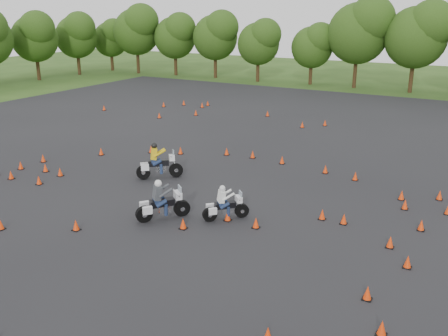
% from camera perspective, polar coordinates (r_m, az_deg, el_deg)
% --- Properties ---
extents(ground, '(140.00, 140.00, 0.00)m').
position_cam_1_polar(ground, '(22.08, -5.11, -5.76)').
color(ground, '#2D5119').
rests_on(ground, ground).
extents(asphalt_pad, '(62.00, 62.00, 0.00)m').
position_cam_1_polar(asphalt_pad, '(26.88, 2.08, -1.28)').
color(asphalt_pad, black).
rests_on(asphalt_pad, ground).
extents(treeline, '(87.17, 32.81, 10.69)m').
position_cam_1_polar(treeline, '(52.25, 19.98, 12.24)').
color(treeline, '#294714').
rests_on(treeline, ground).
extents(traffic_cones, '(36.69, 33.33, 0.45)m').
position_cam_1_polar(traffic_cones, '(26.81, 1.73, -0.82)').
color(traffic_cones, '#F73B0A').
rests_on(traffic_cones, asphalt_pad).
extents(rider_grey, '(2.07, 2.39, 1.88)m').
position_cam_1_polar(rider_grey, '(21.74, -7.04, -3.51)').
color(rider_grey, '#3D4045').
rests_on(rider_grey, ground).
extents(rider_yellow, '(2.38, 2.26, 1.94)m').
position_cam_1_polar(rider_yellow, '(26.93, -7.39, 0.79)').
color(rider_yellow, gold).
rests_on(rider_yellow, ground).
extents(rider_white, '(1.90, 1.96, 1.61)m').
position_cam_1_polar(rider_white, '(21.60, 0.20, -3.90)').
color(rider_white, white).
rests_on(rider_white, ground).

